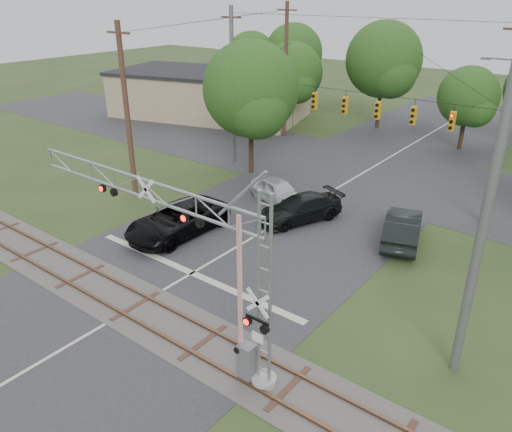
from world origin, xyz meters
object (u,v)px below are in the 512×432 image
Objects in this scene: crossing_gantry at (184,241)px; sedan_silver at (279,192)px; traffic_signal_span at (357,106)px; streetlight at (503,117)px; commercial_building at (209,94)px; car_dark at (300,208)px; pickup_black at (178,220)px.

sedan_silver is at bearing 111.89° from crossing_gantry.
sedan_silver is (-5.43, 13.52, -3.74)m from crossing_gantry.
streetlight is (7.21, 6.86, -0.91)m from traffic_signal_span.
commercial_building is at bearing 155.07° from traffic_signal_span.
traffic_signal_span is at bearing -40.38° from commercial_building.
car_dark is (-0.10, -6.21, -4.98)m from traffic_signal_span.
crossing_gantry reaches higher than pickup_black.
traffic_signal_span is 13.59m from pickup_black.
streetlight is (9.82, 11.70, 4.04)m from sedan_silver.
crossing_gantry is 13.05m from car_dark.
traffic_signal_span reaches higher than commercial_building.
crossing_gantry is at bearing -64.16° from commercial_building.
car_dark is at bearing 103.55° from crossing_gantry.
sedan_silver is (-2.50, 1.37, 0.03)m from car_dark.
sedan_silver is at bearing -130.00° from streetlight.
crossing_gantry is at bearing -137.37° from sedan_silver.
pickup_black is 22.45m from streetlight.
crossing_gantry is 0.62× the size of traffic_signal_span.
streetlight is at bearing 80.13° from crossing_gantry.
streetlight is at bearing 59.47° from pickup_black.
pickup_black is 0.72× the size of streetlight.
car_dark is (4.41, 5.65, -0.10)m from pickup_black.
commercial_building reaches higher than sedan_silver.
crossing_gantry is 25.60m from streetlight.
commercial_building is at bearing 173.12° from streetlight.
streetlight is (29.69, -3.58, 2.48)m from commercial_building.
pickup_black is at bearing -104.60° from car_dark.
traffic_signal_span is at bearing -136.43° from streetlight.
commercial_building reaches higher than pickup_black.
pickup_black is at bearing -174.43° from sedan_silver.
traffic_signal_span reaches higher than pickup_black.
pickup_black is (-7.34, 6.50, -3.66)m from crossing_gantry.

